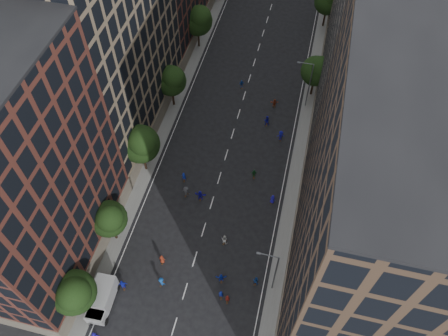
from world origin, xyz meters
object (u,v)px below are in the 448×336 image
at_px(streetlamp_near, 274,271).
at_px(streetlamp_far, 308,83).
at_px(skater_1, 221,294).
at_px(skater_2, 256,281).
at_px(cargo_van, 102,298).
at_px(skater_0, 95,336).

xyz_separation_m(streetlamp_near, streetlamp_far, (0.00, 33.00, 0.00)).
height_order(skater_1, skater_2, skater_1).
relative_size(streetlamp_near, streetlamp_far, 1.00).
height_order(streetlamp_near, cargo_van, streetlamp_near).
bearing_deg(cargo_van, streetlamp_near, 16.45).
xyz_separation_m(skater_0, skater_2, (16.93, 11.17, -0.14)).
distance_m(streetlamp_near, cargo_van, 21.12).
relative_size(streetlamp_far, skater_1, 5.27).
bearing_deg(streetlamp_near, cargo_van, -161.00).
height_order(streetlamp_far, cargo_van, streetlamp_far).
xyz_separation_m(skater_1, skater_2, (3.83, 2.79, -0.10)).
bearing_deg(skater_1, cargo_van, 2.74).
bearing_deg(streetlamp_far, cargo_van, -116.32).
bearing_deg(streetlamp_near, skater_0, -149.76).
relative_size(streetlamp_near, skater_1, 5.27).
xyz_separation_m(streetlamp_far, skater_2, (-1.94, -32.83, -4.41)).
xyz_separation_m(skater_0, skater_1, (13.10, 8.37, -0.04)).
distance_m(streetlamp_near, skater_2, 4.82).
distance_m(skater_0, skater_2, 20.28).
bearing_deg(streetlamp_far, skater_1, -99.20).
height_order(skater_0, skater_1, skater_0).
bearing_deg(cargo_van, streetlamp_far, 61.13).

